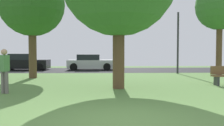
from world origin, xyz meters
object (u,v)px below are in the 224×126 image
at_px(maple_tree_far, 32,4).
at_px(parked_car_silver, 90,63).
at_px(person_walking, 4,69).
at_px(oak_tree_right, 220,7).
at_px(parked_car_black, 24,63).
at_px(street_lamp_post, 178,43).

bearing_deg(maple_tree_far, parked_car_silver, 65.75).
bearing_deg(parked_car_silver, person_walking, -101.41).
relative_size(oak_tree_right, parked_car_silver, 1.57).
relative_size(person_walking, parked_car_silver, 0.41).
xyz_separation_m(person_walking, parked_car_black, (-3.37, 12.30, -0.26)).
distance_m(oak_tree_right, street_lamp_post, 3.74).
xyz_separation_m(oak_tree_right, street_lamp_post, (-2.61, 0.96, -2.49)).
bearing_deg(person_walking, oak_tree_right, -39.42).
xyz_separation_m(parked_car_black, parked_car_silver, (5.86, 0.07, -0.02)).
relative_size(maple_tree_far, person_walking, 3.87).
height_order(oak_tree_right, parked_car_black, oak_tree_right).
bearing_deg(maple_tree_far, oak_tree_right, 8.40).
relative_size(oak_tree_right, street_lamp_post, 1.43).
bearing_deg(person_walking, parked_car_black, 33.96).
height_order(person_walking, parked_car_silver, person_walking).
bearing_deg(street_lamp_post, parked_car_silver, 148.59).
bearing_deg(oak_tree_right, street_lamp_post, 159.75).
relative_size(person_walking, parked_car_black, 0.40).
xyz_separation_m(parked_car_black, street_lamp_post, (12.53, -4.00, 1.59)).
relative_size(maple_tree_far, parked_car_silver, 1.57).
bearing_deg(parked_car_silver, parked_car_black, -179.34).
distance_m(oak_tree_right, parked_car_silver, 11.32).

